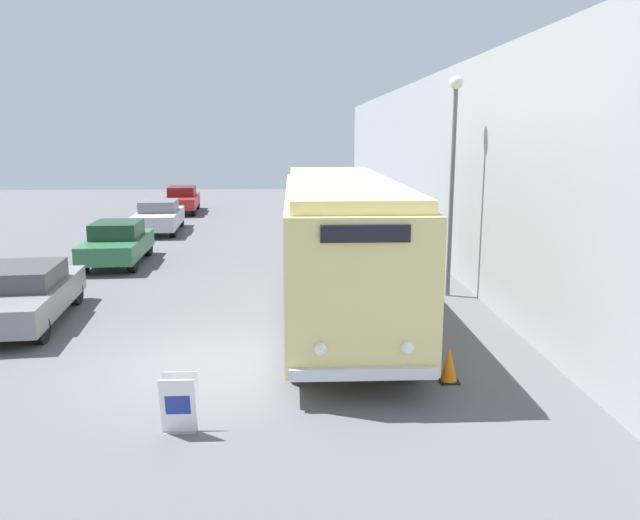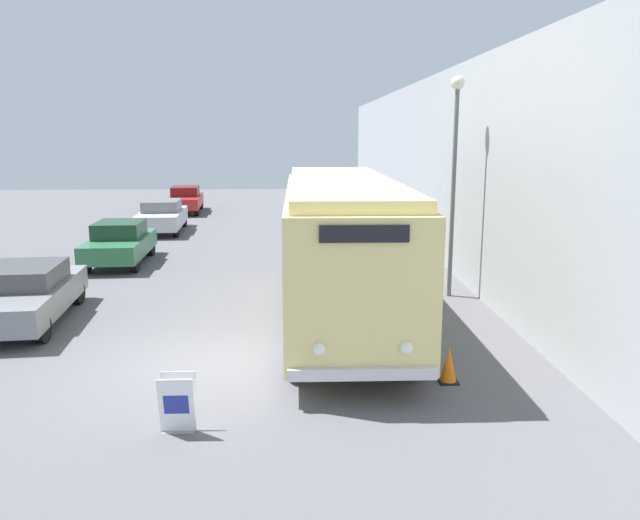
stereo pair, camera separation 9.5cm
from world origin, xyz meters
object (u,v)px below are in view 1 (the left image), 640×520
vintage_bus (340,240)px  parked_car_mid (117,243)px  parked_car_near (22,294)px  parked_car_distant (182,199)px  parked_car_far (159,216)px  sign_board (179,405)px  traffic_cone (449,365)px  streetlamp (453,155)px

vintage_bus → parked_car_mid: bearing=137.6°
parked_car_near → parked_car_mid: (0.35, 6.95, 0.04)m
parked_car_near → parked_car_distant: parked_car_distant is taller
vintage_bus → parked_car_near: 7.71m
parked_car_far → sign_board: bearing=-81.4°
vintage_bus → traffic_cone: 4.94m
sign_board → parked_car_distant: parked_car_distant is taller
parked_car_far → vintage_bus: bearing=-66.0°
vintage_bus → streetlamp: size_ratio=1.82×
parked_car_near → parked_car_mid: parked_car_mid is taller
streetlamp → parked_car_distant: bearing=118.9°
sign_board → parked_car_mid: bearing=108.9°
sign_board → traffic_cone: bearing=21.0°
vintage_bus → parked_car_mid: size_ratio=2.50×
parked_car_far → traffic_cone: parked_car_far is taller
vintage_bus → parked_car_distant: size_ratio=2.24×
sign_board → traffic_cone: sign_board is taller
parked_car_near → vintage_bus: bearing=-3.2°
parked_car_mid → traffic_cone: size_ratio=6.48×
sign_board → parked_car_distant: 27.68m
streetlamp → parked_car_near: (-10.80, -2.13, -3.20)m
parked_car_distant → traffic_cone: parked_car_distant is taller
parked_car_near → traffic_cone: parked_car_near is taller
parked_car_near → sign_board: bearing=-56.5°
vintage_bus → parked_car_far: 15.69m
sign_board → streetlamp: size_ratio=0.15×
parked_car_far → streetlamp: bearing=-52.8°
vintage_bus → sign_board: bearing=-115.3°
parked_car_mid → parked_car_distant: 14.55m
traffic_cone → parked_car_distant: bearing=109.8°
parked_car_mid → parked_car_distant: (-0.25, 14.55, 0.02)m
sign_board → streetlamp: streetlamp is taller
vintage_bus → parked_car_distant: vintage_bus is taller
parked_car_near → parked_car_distant: 21.50m
parked_car_near → traffic_cone: size_ratio=7.11×
parked_car_near → parked_car_mid: size_ratio=1.10×
parked_car_mid → streetlamp: bearing=-27.6°
parked_car_far → traffic_cone: size_ratio=7.03×
parked_car_distant → parked_car_far: bearing=-93.2°
sign_board → parked_car_mid: size_ratio=0.21×
vintage_bus → parked_car_far: (-7.31, 13.84, -1.17)m
vintage_bus → sign_board: vintage_bus is taller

